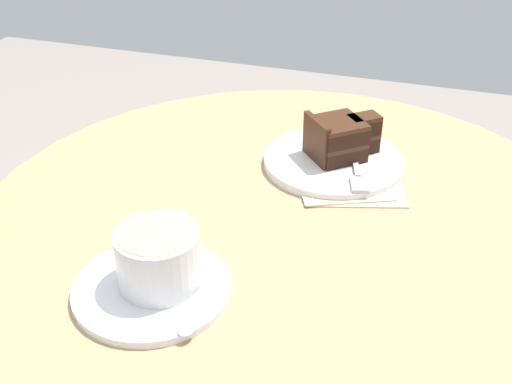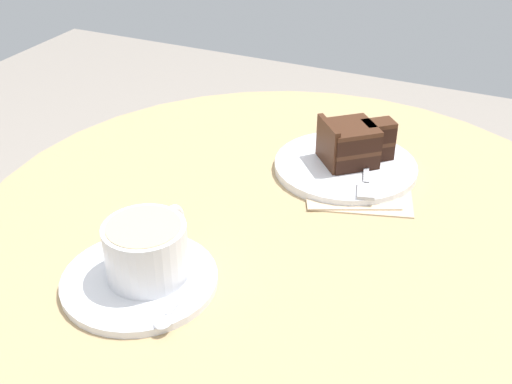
{
  "view_description": "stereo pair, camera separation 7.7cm",
  "coord_description": "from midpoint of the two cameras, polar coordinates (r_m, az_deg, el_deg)",
  "views": [
    {
      "loc": [
        -0.65,
        -0.16,
        1.13
      ],
      "look_at": [
        -0.02,
        0.04,
        0.72
      ],
      "focal_mm": 45.0,
      "sensor_mm": 36.0,
      "label": 1
    },
    {
      "loc": [
        -0.62,
        -0.24,
        1.13
      ],
      "look_at": [
        -0.02,
        0.04,
        0.72
      ],
      "focal_mm": 45.0,
      "sensor_mm": 36.0,
      "label": 2
    }
  ],
  "objects": [
    {
      "name": "napkin",
      "position": [
        0.87,
        5.62,
        0.95
      ],
      "size": [
        0.17,
        0.18,
        0.0
      ],
      "rotation": [
        0.0,
        0.0,
        1.86
      ],
      "color": "beige",
      "rests_on": "cafe_table"
    },
    {
      "name": "coffee_cup",
      "position": [
        0.68,
        -11.86,
        -5.71
      ],
      "size": [
        0.12,
        0.09,
        0.06
      ],
      "color": "white",
      "rests_on": "saucer"
    },
    {
      "name": "teaspoon",
      "position": [
        0.66,
        -8.76,
        -10.24
      ],
      "size": [
        0.11,
        0.02,
        0.0
      ],
      "rotation": [
        0.0,
        0.0,
        3.23
      ],
      "color": "#B7B7BC",
      "rests_on": "saucer"
    },
    {
      "name": "fork",
      "position": [
        0.88,
        6.45,
        1.89
      ],
      "size": [
        0.15,
        0.06,
        0.0
      ],
      "rotation": [
        0.0,
        0.0,
        3.42
      ],
      "color": "#B7B7BC",
      "rests_on": "cake_plate"
    },
    {
      "name": "cake_plate",
      "position": [
        0.91,
        4.5,
        2.63
      ],
      "size": [
        0.2,
        0.2,
        0.01
      ],
      "color": "white",
      "rests_on": "cafe_table"
    },
    {
      "name": "saucer",
      "position": [
        0.7,
        -12.4,
        -8.5
      ],
      "size": [
        0.17,
        0.17,
        0.01
      ],
      "color": "white",
      "rests_on": "cafe_table"
    },
    {
      "name": "cafe_table",
      "position": [
        0.87,
        0.36,
        -8.09
      ],
      "size": [
        0.8,
        0.8,
        0.68
      ],
      "color": "tan",
      "rests_on": "ground"
    },
    {
      "name": "cake_slice",
      "position": [
        0.9,
        5.13,
        4.74
      ],
      "size": [
        0.1,
        0.1,
        0.06
      ],
      "rotation": [
        0.0,
        0.0,
        5.43
      ],
      "color": "black",
      "rests_on": "cake_plate"
    }
  ]
}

